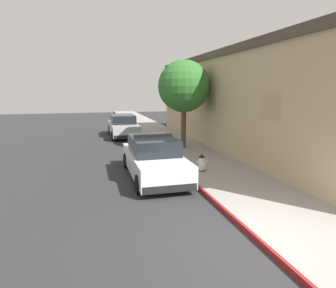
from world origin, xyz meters
TOP-DOWN VIEW (x-y plane):
  - ground_plane at (-4.50, 10.00)m, footprint 32.70×60.00m
  - sidewalk_pavement at (1.50, 10.00)m, footprint 2.99×60.00m
  - curb_painted_edge at (-0.04, 10.00)m, footprint 0.08×60.00m
  - storefront_building at (6.67, 10.06)m, footprint 7.60×19.91m
  - police_cruiser at (-1.20, 5.76)m, footprint 1.94×4.84m
  - parked_car_silver_ahead at (-1.21, 16.33)m, footprint 1.94×4.84m
  - fire_hydrant at (0.72, 5.59)m, footprint 0.44×0.40m
  - street_tree at (1.54, 10.54)m, footprint 2.85×2.85m

SIDE VIEW (x-z plane):
  - ground_plane at x=-4.50m, z-range -0.20..0.00m
  - sidewalk_pavement at x=1.50m, z-range 0.00..0.14m
  - curb_painted_edge at x=-0.04m, z-range 0.00..0.14m
  - fire_hydrant at x=0.72m, z-range 0.11..0.87m
  - parked_car_silver_ahead at x=-1.21m, z-range -0.04..1.52m
  - police_cruiser at x=-1.20m, z-range -0.10..1.58m
  - storefront_building at x=6.67m, z-range 0.01..5.39m
  - street_tree at x=1.54m, z-range 1.11..5.94m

